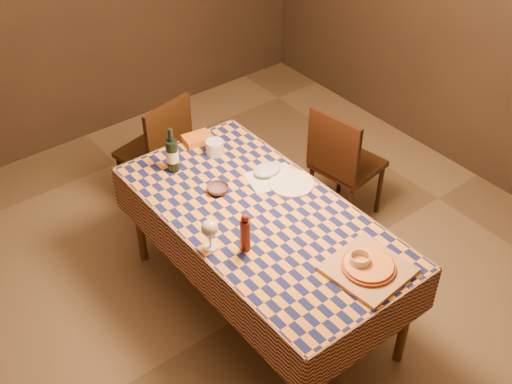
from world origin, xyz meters
TOP-DOWN VIEW (x-y plane):
  - room at (0.00, 0.00)m, footprint 5.00×5.10m
  - dining_table at (0.00, 0.00)m, footprint 0.94×1.84m
  - cutting_board at (0.15, -0.69)m, footprint 0.42×0.42m
  - pizza at (0.15, -0.69)m, footprint 0.29×0.29m
  - pepper_mill at (-0.24, -0.17)m, footprint 0.06×0.06m
  - bowl at (-0.08, 0.32)m, footprint 0.14×0.14m
  - wine_glass at (-0.39, -0.05)m, footprint 0.09×0.09m
  - wine_bottle at (-0.17, 0.67)m, footprint 0.10×0.10m
  - deli_tub at (0.13, 0.65)m, footprint 0.14×0.14m
  - takeout_container at (0.12, 0.84)m, footprint 0.20×0.15m
  - white_plate at (0.31, 0.10)m, footprint 0.34×0.34m
  - tumbler at (0.13, -0.65)m, footprint 0.13×0.13m
  - flour_patch at (0.26, 0.22)m, footprint 0.34×0.29m
  - flour_bag at (0.27, 0.28)m, footprint 0.19×0.14m
  - chair_far at (0.05, 1.24)m, footprint 0.51×0.51m
  - chair_right at (0.98, 0.33)m, footprint 0.49×0.48m

SIDE VIEW (x-z plane):
  - chair_far at x=0.05m, z-range 0.06..0.99m
  - chair_right at x=0.98m, z-range 0.06..0.99m
  - dining_table at x=0.00m, z-range 0.31..1.08m
  - flour_patch at x=0.26m, z-range 0.77..0.77m
  - white_plate at x=0.31m, z-range 0.77..0.79m
  - cutting_board at x=0.15m, z-range 0.77..0.79m
  - bowl at x=-0.08m, z-range 0.77..0.81m
  - takeout_container at x=0.12m, z-range 0.77..0.82m
  - flour_bag at x=0.27m, z-range 0.77..0.82m
  - pizza at x=0.15m, z-range 0.79..0.82m
  - tumbler at x=0.13m, z-range 0.77..0.86m
  - deli_tub at x=0.13m, z-range 0.77..0.87m
  - pepper_mill at x=-0.24m, z-range 0.76..1.00m
  - wine_bottle at x=-0.17m, z-range 0.73..1.03m
  - wine_glass at x=-0.39m, z-range 0.81..0.99m
  - room at x=0.00m, z-range 0.00..2.70m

